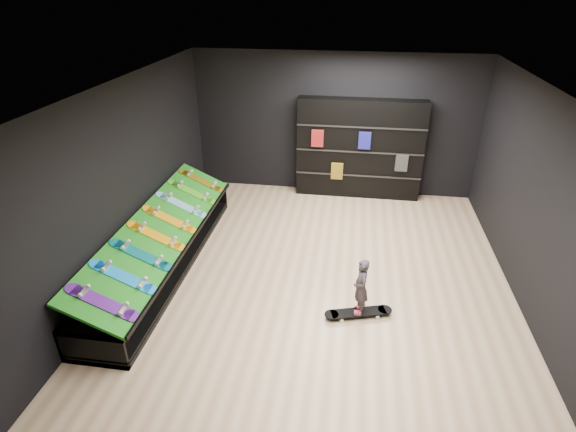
# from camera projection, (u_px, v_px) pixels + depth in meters

# --- Properties ---
(floor) EXTENTS (6.00, 7.00, 0.01)m
(floor) POSITION_uv_depth(u_px,v_px,m) (317.00, 279.00, 7.19)
(floor) COLOR tan
(floor) RESTS_ON ground
(ceiling) EXTENTS (6.00, 7.00, 0.01)m
(ceiling) POSITION_uv_depth(u_px,v_px,m) (324.00, 89.00, 5.78)
(ceiling) COLOR white
(ceiling) RESTS_ON ground
(wall_back) EXTENTS (6.00, 0.02, 3.00)m
(wall_back) POSITION_uv_depth(u_px,v_px,m) (334.00, 125.00, 9.54)
(wall_back) COLOR black
(wall_back) RESTS_ON ground
(wall_front) EXTENTS (6.00, 0.02, 3.00)m
(wall_front) POSITION_uv_depth(u_px,v_px,m) (280.00, 387.00, 3.43)
(wall_front) COLOR black
(wall_front) RESTS_ON ground
(wall_left) EXTENTS (0.02, 7.00, 3.00)m
(wall_left) POSITION_uv_depth(u_px,v_px,m) (125.00, 182.00, 6.88)
(wall_left) COLOR black
(wall_left) RESTS_ON ground
(wall_right) EXTENTS (0.02, 7.00, 3.00)m
(wall_right) POSITION_uv_depth(u_px,v_px,m) (540.00, 208.00, 6.09)
(wall_right) COLOR black
(wall_right) RESTS_ON ground
(display_rack) EXTENTS (0.90, 4.50, 0.50)m
(display_rack) POSITION_uv_depth(u_px,v_px,m) (164.00, 253.00, 7.41)
(display_rack) COLOR black
(display_rack) RESTS_ON ground
(turf_ramp) EXTENTS (0.92, 4.50, 0.46)m
(turf_ramp) POSITION_uv_depth(u_px,v_px,m) (163.00, 229.00, 7.19)
(turf_ramp) COLOR #126910
(turf_ramp) RESTS_ON display_rack
(back_shelving) EXTENTS (2.64, 0.31, 2.11)m
(back_shelving) POSITION_uv_depth(u_px,v_px,m) (359.00, 149.00, 9.52)
(back_shelving) COLOR black
(back_shelving) RESTS_ON ground
(floor_skateboard) EXTENTS (1.00, 0.49, 0.09)m
(floor_skateboard) POSITION_uv_depth(u_px,v_px,m) (358.00, 314.00, 6.38)
(floor_skateboard) COLOR black
(floor_skateboard) RESTS_ON ground
(child) EXTENTS (0.18, 0.22, 0.51)m
(child) POSITION_uv_depth(u_px,v_px,m) (360.00, 297.00, 6.23)
(child) COLOR black
(child) RESTS_ON floor_skateboard
(display_board_0) EXTENTS (0.93, 0.22, 0.50)m
(display_board_0) POSITION_uv_depth(u_px,v_px,m) (103.00, 302.00, 5.51)
(display_board_0) COLOR purple
(display_board_0) RESTS_ON turf_ramp
(display_board_1) EXTENTS (0.93, 0.22, 0.50)m
(display_board_1) POSITION_uv_depth(u_px,v_px,m) (124.00, 277.00, 5.99)
(display_board_1) COLOR blue
(display_board_1) RESTS_ON turf_ramp
(display_board_2) EXTENTS (0.93, 0.22, 0.50)m
(display_board_2) POSITION_uv_depth(u_px,v_px,m) (141.00, 255.00, 6.46)
(display_board_2) COLOR #0C8C99
(display_board_2) RESTS_ON turf_ramp
(display_board_3) EXTENTS (0.93, 0.22, 0.50)m
(display_board_3) POSITION_uv_depth(u_px,v_px,m) (157.00, 236.00, 6.94)
(display_board_3) COLOR yellow
(display_board_3) RESTS_ON turf_ramp
(display_board_4) EXTENTS (0.93, 0.22, 0.50)m
(display_board_4) POSITION_uv_depth(u_px,v_px,m) (170.00, 220.00, 7.41)
(display_board_4) COLOR orange
(display_board_4) RESTS_ON turf_ramp
(display_board_5) EXTENTS (0.93, 0.22, 0.50)m
(display_board_5) POSITION_uv_depth(u_px,v_px,m) (182.00, 205.00, 7.89)
(display_board_5) COLOR #0CB2E5
(display_board_5) RESTS_ON turf_ramp
(display_board_6) EXTENTS (0.93, 0.22, 0.50)m
(display_board_6) POSITION_uv_depth(u_px,v_px,m) (192.00, 192.00, 8.36)
(display_board_6) COLOR green
(display_board_6) RESTS_ON turf_ramp
(display_board_7) EXTENTS (0.93, 0.22, 0.50)m
(display_board_7) POSITION_uv_depth(u_px,v_px,m) (201.00, 181.00, 8.83)
(display_board_7) COLOR yellow
(display_board_7) RESTS_ON turf_ramp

